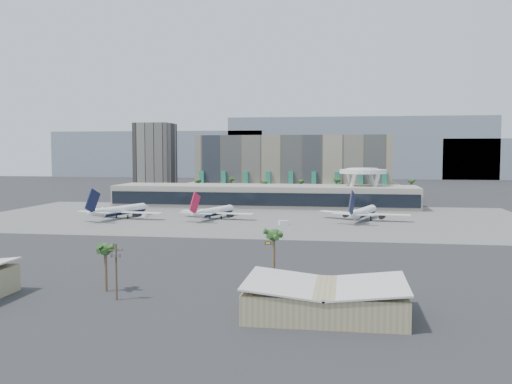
# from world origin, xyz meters

# --- Properties ---
(ground) EXTENTS (900.00, 900.00, 0.00)m
(ground) POSITION_xyz_m (0.00, 0.00, 0.00)
(ground) COLOR #232326
(ground) RESTS_ON ground
(apron_pad) EXTENTS (260.00, 130.00, 0.06)m
(apron_pad) POSITION_xyz_m (0.00, 55.00, 0.03)
(apron_pad) COLOR #5B5B59
(apron_pad) RESTS_ON ground
(mountain_ridge) EXTENTS (680.00, 60.00, 70.00)m
(mountain_ridge) POSITION_xyz_m (27.88, 470.00, 29.89)
(mountain_ridge) COLOR gray
(mountain_ridge) RESTS_ON ground
(hotel) EXTENTS (140.00, 30.00, 42.00)m
(hotel) POSITION_xyz_m (10.00, 174.41, 16.81)
(hotel) COLOR gray
(hotel) RESTS_ON ground
(office_tower) EXTENTS (30.00, 30.00, 52.00)m
(office_tower) POSITION_xyz_m (-95.00, 200.00, 22.94)
(office_tower) COLOR black
(office_tower) RESTS_ON ground
(terminal) EXTENTS (170.00, 32.50, 14.50)m
(terminal) POSITION_xyz_m (0.00, 109.84, 6.52)
(terminal) COLOR #AAA495
(terminal) RESTS_ON ground
(saucer_structure) EXTENTS (26.00, 26.00, 21.89)m
(saucer_structure) POSITION_xyz_m (55.00, 116.00, 18.45)
(saucer_structure) COLOR white
(saucer_structure) RESTS_ON ground
(palm_row) EXTENTS (157.80, 2.80, 13.10)m
(palm_row) POSITION_xyz_m (7.00, 145.00, 10.50)
(palm_row) COLOR brown
(palm_row) RESTS_ON ground
(hangar_right) EXTENTS (30.55, 20.60, 6.89)m
(hangar_right) POSITION_xyz_m (42.00, -100.00, 2.95)
(hangar_right) COLOR gray
(hangar_right) RESTS_ON ground
(utility_pole) EXTENTS (3.20, 0.85, 12.00)m
(utility_pole) POSITION_xyz_m (-2.00, -96.09, 7.14)
(utility_pole) COLOR #4C3826
(utility_pole) RESTS_ON ground
(airliner_left) EXTENTS (41.15, 42.58, 15.21)m
(airliner_left) POSITION_xyz_m (-58.07, 42.91, 3.84)
(airliner_left) COLOR white
(airliner_left) RESTS_ON ground
(airliner_centre) EXTENTS (37.20, 38.51, 13.74)m
(airliner_centre) POSITION_xyz_m (-14.46, 48.21, 3.46)
(airliner_centre) COLOR white
(airliner_centre) RESTS_ON ground
(airliner_right) EXTENTS (40.66, 42.12, 14.96)m
(airliner_right) POSITION_xyz_m (53.51, 52.38, 3.77)
(airliner_right) COLOR white
(airliner_right) RESTS_ON ground
(service_vehicle_a) EXTENTS (5.00, 3.16, 2.27)m
(service_vehicle_a) POSITION_xyz_m (-50.23, 49.76, 1.13)
(service_vehicle_a) COLOR white
(service_vehicle_a) RESTS_ON ground
(service_vehicle_b) EXTENTS (4.38, 3.51, 1.97)m
(service_vehicle_b) POSITION_xyz_m (19.52, 31.29, 0.98)
(service_vehicle_b) COLOR white
(service_vehicle_b) RESTS_ON ground
(taxiway_sign) EXTENTS (2.16, 0.64, 0.97)m
(taxiway_sign) POSITION_xyz_m (19.99, -20.28, 0.48)
(taxiway_sign) COLOR black
(taxiway_sign) RESTS_ON ground
(near_palm_a) EXTENTS (6.00, 6.00, 10.91)m
(near_palm_a) POSITION_xyz_m (-7.34, -89.21, 8.10)
(near_palm_a) COLOR brown
(near_palm_a) RESTS_ON ground
(near_palm_b) EXTENTS (6.00, 6.00, 13.73)m
(near_palm_b) POSITION_xyz_m (29.52, -80.53, 10.85)
(near_palm_b) COLOR brown
(near_palm_b) RESTS_ON ground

